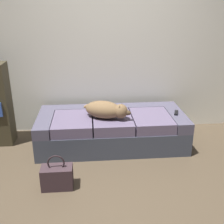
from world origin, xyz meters
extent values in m
plane|color=brown|center=(0.00, 0.00, 0.00)|extent=(10.00, 10.00, 0.00)
cube|color=white|center=(0.00, 1.73, 1.40)|extent=(6.40, 0.10, 2.80)
cube|color=#404654|center=(0.00, 1.13, 0.15)|extent=(1.93, 0.86, 0.30)
cube|color=#524E62|center=(-0.86, 1.13, 0.37)|extent=(0.20, 0.86, 0.14)
cube|color=#524E62|center=(0.86, 1.13, 0.37)|extent=(0.20, 0.86, 0.14)
cube|color=#524E62|center=(0.00, 1.46, 0.37)|extent=(1.53, 0.20, 0.14)
cube|color=slate|center=(-0.51, 1.03, 0.37)|extent=(0.49, 0.64, 0.14)
cube|color=slate|center=(0.00, 1.03, 0.37)|extent=(0.49, 0.64, 0.14)
cube|color=slate|center=(0.51, 1.03, 0.37)|extent=(0.49, 0.64, 0.14)
ellipsoid|color=brown|center=(-0.11, 1.03, 0.55)|extent=(0.54, 0.44, 0.22)
sphere|color=brown|center=(0.10, 0.94, 0.55)|extent=(0.18, 0.18, 0.18)
ellipsoid|color=#4B3925|center=(0.17, 0.91, 0.54)|extent=(0.12, 0.10, 0.06)
cone|color=#4B3925|center=(0.11, 0.98, 0.62)|extent=(0.05, 0.05, 0.05)
cone|color=#4B3925|center=(0.08, 0.89, 0.62)|extent=(0.05, 0.05, 0.05)
ellipsoid|color=brown|center=(-0.29, 1.16, 0.56)|extent=(0.18, 0.15, 0.05)
cube|color=black|center=(0.85, 1.08, 0.45)|extent=(0.09, 0.16, 0.02)
cube|color=#3C2C31|center=(-0.64, 0.23, 0.12)|extent=(0.32, 0.18, 0.24)
torus|color=#2A1E22|center=(-0.64, 0.23, 0.29)|extent=(0.18, 0.02, 0.18)
camera|label=1|loc=(-0.29, -2.20, 1.77)|focal=44.05mm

